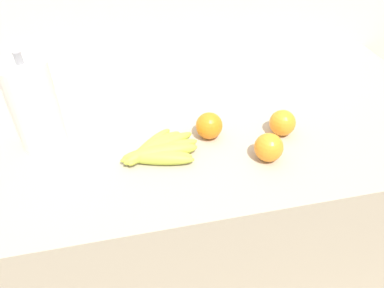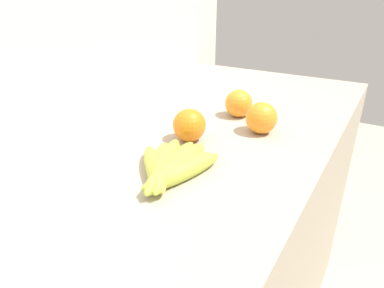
{
  "view_description": "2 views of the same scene",
  "coord_description": "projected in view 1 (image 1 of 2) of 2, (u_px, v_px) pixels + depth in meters",
  "views": [
    {
      "loc": [
        -0.07,
        -0.86,
        1.52
      ],
      "look_at": [
        0.08,
        -0.14,
        0.91
      ],
      "focal_mm": 34.45,
      "sensor_mm": 36.0,
      "label": 1
    },
    {
      "loc": [
        -0.46,
        -0.45,
        1.19
      ],
      "look_at": [
        0.05,
        -0.14,
        0.91
      ],
      "focal_mm": 31.81,
      "sensor_mm": 36.0,
      "label": 2
    }
  ],
  "objects": [
    {
      "name": "wall_back",
      "position": [
        145.0,
        113.0,
        1.51
      ],
      "size": [
        2.22,
        0.06,
        1.3
      ],
      "primitive_type": "cube",
      "color": "silver",
      "rests_on": "ground"
    },
    {
      "name": "counter",
      "position": [
        162.0,
        222.0,
        1.36
      ],
      "size": [
        1.82,
        0.73,
        0.87
      ],
      "primitive_type": "cube",
      "color": "#ADA08C",
      "rests_on": "ground"
    },
    {
      "name": "orange_front",
      "position": [
        269.0,
        147.0,
        0.95
      ],
      "size": [
        0.08,
        0.08,
        0.08
      ],
      "primitive_type": "sphere",
      "color": "orange",
      "rests_on": "counter"
    },
    {
      "name": "ground_plane",
      "position": [
        167.0,
        283.0,
        1.63
      ],
      "size": [
        6.0,
        6.0,
        0.0
      ],
      "primitive_type": "plane",
      "color": "beige"
    },
    {
      "name": "orange_back_right",
      "position": [
        282.0,
        123.0,
        1.03
      ],
      "size": [
        0.07,
        0.07,
        0.07
      ],
      "primitive_type": "sphere",
      "color": "orange",
      "rests_on": "counter"
    },
    {
      "name": "paper_towel_roll",
      "position": [
        34.0,
        106.0,
        0.95
      ],
      "size": [
        0.12,
        0.12,
        0.27
      ],
      "color": "white",
      "rests_on": "counter"
    },
    {
      "name": "orange_back_left",
      "position": [
        209.0,
        126.0,
        1.02
      ],
      "size": [
        0.08,
        0.08,
        0.08
      ],
      "primitive_type": "sphere",
      "color": "orange",
      "rests_on": "counter"
    },
    {
      "name": "banana_bunch",
      "position": [
        157.0,
        151.0,
        0.97
      ],
      "size": [
        0.22,
        0.17,
        0.04
      ],
      "color": "#AFBF3F",
      "rests_on": "counter"
    }
  ]
}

